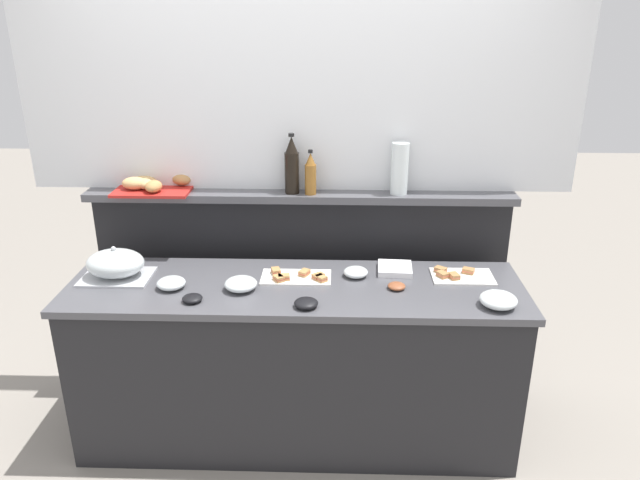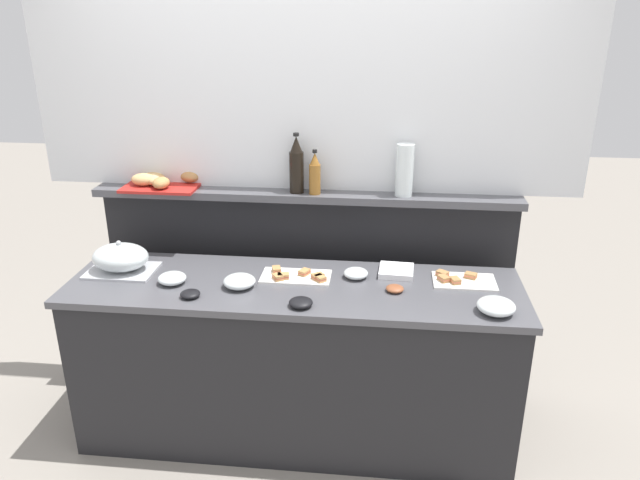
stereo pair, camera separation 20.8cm
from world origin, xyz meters
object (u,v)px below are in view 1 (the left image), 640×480
glass_bowl_large (498,300)px  sandwich_platter_side (459,276)px  serving_cloche (116,265)px  wine_bottle_dark (292,167)px  condiment_bowl_dark (397,286)px  napkin_stack (395,269)px  condiment_bowl_cream (306,303)px  vinegar_bottle_amber (311,175)px  glass_bowl_medium (241,284)px  condiment_bowl_red (192,298)px  water_carafe (400,169)px  glass_bowl_small (356,272)px  glass_bowl_extra (171,284)px  bread_basket (151,185)px  sandwich_platter_rear (296,277)px

glass_bowl_large → sandwich_platter_side: bearing=111.2°
serving_cloche → wine_bottle_dark: 1.01m
sandwich_platter_side → serving_cloche: 1.71m
condiment_bowl_dark → napkin_stack: 0.20m
condiment_bowl_cream → vinegar_bottle_amber: bearing=90.6°
glass_bowl_medium → condiment_bowl_red: (-0.20, -0.13, -0.01)m
glass_bowl_medium → napkin_stack: 0.79m
serving_cloche → condiment_bowl_red: size_ratio=3.65×
glass_bowl_large → water_carafe: bearing=124.3°
wine_bottle_dark → condiment_bowl_red: bearing=-125.3°
serving_cloche → glass_bowl_small: (1.19, 0.06, -0.05)m
vinegar_bottle_amber → glass_bowl_extra: bearing=-145.7°
serving_cloche → bread_basket: size_ratio=0.83×
condiment_bowl_red → glass_bowl_small: bearing=21.3°
glass_bowl_extra → condiment_bowl_dark: glass_bowl_extra is taller
napkin_stack → sandwich_platter_side: bearing=-11.1°
vinegar_bottle_amber → bread_basket: (-0.85, 0.03, -0.07)m
sandwich_platter_rear → glass_bowl_extra: glass_bowl_extra is taller
glass_bowl_extra → condiment_bowl_cream: 0.68m
sandwich_platter_rear → glass_bowl_large: (0.93, -0.26, 0.02)m
condiment_bowl_cream → condiment_bowl_dark: (0.42, 0.20, -0.00)m
sandwich_platter_rear → glass_bowl_large: size_ratio=2.04×
condiment_bowl_red → bread_basket: size_ratio=0.23×
vinegar_bottle_amber → bread_basket: bearing=178.3°
serving_cloche → glass_bowl_extra: bearing=-19.2°
glass_bowl_small → glass_bowl_large: bearing=-25.2°
wine_bottle_dark → condiment_bowl_cream: bearing=-80.6°
wine_bottle_dark → glass_bowl_large: bearing=-31.7°
glass_bowl_medium → wine_bottle_dark: bearing=65.1°
wine_bottle_dark → bread_basket: (-0.75, 0.01, -0.11)m
serving_cloche → condiment_bowl_dark: (1.38, -0.08, -0.06)m
glass_bowl_large → condiment_bowl_cream: size_ratio=1.55×
condiment_bowl_cream → bread_basket: bread_basket is taller
sandwich_platter_rear → serving_cloche: 0.89m
glass_bowl_medium → water_carafe: bearing=31.2°
serving_cloche → wine_bottle_dark: wine_bottle_dark is taller
wine_bottle_dark → bread_basket: bearing=179.4°
condiment_bowl_dark → water_carafe: (0.03, 0.44, 0.46)m
condiment_bowl_dark → wine_bottle_dark: (-0.53, 0.43, 0.47)m
sandwich_platter_side → water_carafe: water_carafe is taller
condiment_bowl_dark → bread_basket: size_ratio=0.21×
sandwich_platter_rear → wine_bottle_dark: size_ratio=1.10×
vinegar_bottle_amber → wine_bottle_dark: wine_bottle_dark is taller
condiment_bowl_cream → condiment_bowl_red: condiment_bowl_cream is taller
glass_bowl_medium → condiment_bowl_dark: size_ratio=1.82×
condiment_bowl_dark → condiment_bowl_red: size_ratio=0.92×
glass_bowl_extra → water_carafe: water_carafe is taller
sandwich_platter_side → condiment_bowl_dark: (-0.32, -0.14, 0.00)m
glass_bowl_small → condiment_bowl_cream: 0.40m
condiment_bowl_dark → condiment_bowl_red: (-0.95, -0.16, 0.00)m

